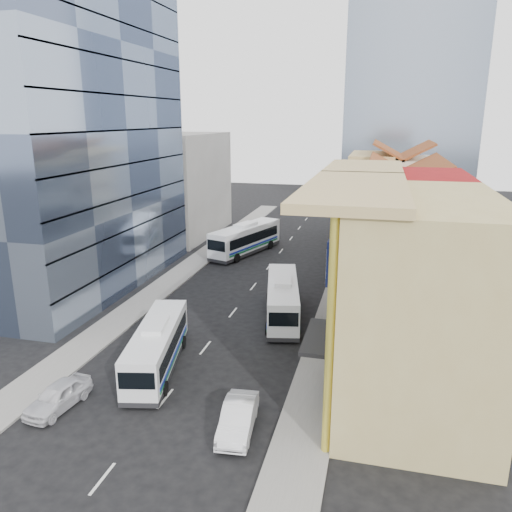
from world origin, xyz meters
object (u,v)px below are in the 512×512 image
(shophouse_tan, at_px, (417,301))
(bus_left_far, at_px, (246,238))
(bus_right, at_px, (283,298))
(sedan_right, at_px, (238,418))
(office_tower, at_px, (68,130))
(bus_left_near, at_px, (157,346))
(sedan_left, at_px, (58,396))

(shophouse_tan, xyz_separation_m, bus_left_far, (-18.00, 28.84, -4.09))
(shophouse_tan, bearing_deg, bus_right, 134.15)
(bus_left_far, bearing_deg, sedan_right, -56.85)
(office_tower, relative_size, bus_right, 2.81)
(bus_left_near, bearing_deg, sedan_right, -49.22)
(bus_left_near, relative_size, bus_left_far, 0.86)
(shophouse_tan, xyz_separation_m, sedan_right, (-8.94, -5.94, -5.23))
(shophouse_tan, xyz_separation_m, bus_left_near, (-16.00, -0.65, -4.36))
(sedan_right, bearing_deg, office_tower, 131.90)
(bus_left_far, relative_size, sedan_left, 2.70)
(shophouse_tan, height_order, sedan_right, shophouse_tan)
(office_tower, height_order, sedan_right, office_tower)
(bus_left_far, xyz_separation_m, bus_right, (8.30, -18.85, -0.20))
(office_tower, xyz_separation_m, bus_left_far, (13.00, 14.84, -13.09))
(bus_right, bearing_deg, bus_left_near, -132.50)
(bus_right, bearing_deg, sedan_left, -132.80)
(shophouse_tan, height_order, sedan_left, shophouse_tan)
(sedan_right, bearing_deg, bus_left_near, 137.16)
(shophouse_tan, relative_size, office_tower, 0.47)
(bus_right, bearing_deg, shophouse_tan, -57.73)
(office_tower, distance_m, bus_right, 25.42)
(office_tower, bearing_deg, bus_right, -10.65)
(shophouse_tan, distance_m, bus_left_far, 34.25)
(office_tower, distance_m, sedan_left, 27.38)
(shophouse_tan, bearing_deg, bus_left_far, 121.97)
(bus_left_far, bearing_deg, office_tower, -112.65)
(office_tower, bearing_deg, bus_left_far, 48.79)
(sedan_left, relative_size, sedan_right, 0.95)
(bus_left_far, relative_size, sedan_right, 2.56)
(shophouse_tan, relative_size, bus_right, 1.31)
(office_tower, distance_m, bus_left_near, 24.86)
(bus_left_near, height_order, sedan_right, bus_left_near)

